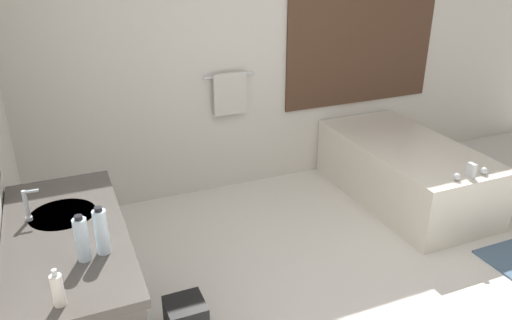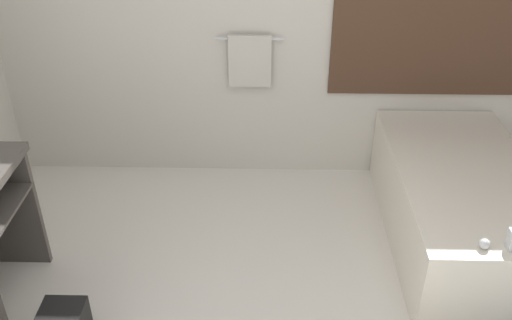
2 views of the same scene
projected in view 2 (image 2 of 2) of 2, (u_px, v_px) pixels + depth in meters
name	position (u px, v px, depth m)	size (l,w,h in m)	color
wall_back_with_blinds	(297.00, 10.00, 4.11)	(7.40, 0.13, 2.70)	silver
bathtub	(460.00, 202.00, 3.86)	(0.90, 1.75, 0.68)	silver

